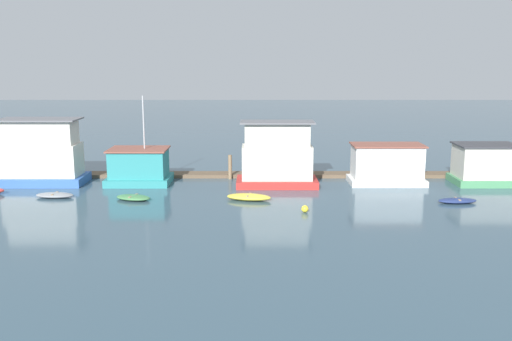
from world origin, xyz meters
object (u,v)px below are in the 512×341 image
dinghy_green (133,197)px  dinghy_yellow (249,197)px  dinghy_navy (457,201)px  mooring_post_far_right (230,167)px  dinghy_grey (55,195)px  houseboat_green (485,165)px  mooring_post_centre (289,170)px  houseboat_red (277,157)px  houseboat_white (387,165)px  buoy_yellow (305,209)px  houseboat_blue (41,155)px  houseboat_teal (139,167)px  mooring_post_far_left (416,168)px

dinghy_green → dinghy_yellow: (8.59, -0.10, 0.06)m
dinghy_navy → mooring_post_far_right: (-16.88, 8.43, 0.88)m
dinghy_grey → dinghy_yellow: bearing=-3.2°
houseboat_green → dinghy_grey: bearing=-171.8°
dinghy_navy → mooring_post_centre: size_ratio=1.86×
dinghy_grey → mooring_post_far_right: (12.95, 6.75, 0.88)m
houseboat_red → mooring_post_far_right: 4.93m
houseboat_white → houseboat_green: houseboat_green is taller
dinghy_navy → buoy_yellow: bearing=-167.3°
houseboat_blue → dinghy_grey: (2.66, -4.94, -2.27)m
dinghy_green → dinghy_navy: size_ratio=1.05×
dinghy_green → dinghy_navy: dinghy_green is taller
houseboat_blue → dinghy_grey: 6.05m
houseboat_white → buoy_yellow: (-7.59, -9.18, -1.36)m
houseboat_red → mooring_post_centre: size_ratio=4.29×
buoy_yellow → houseboat_blue: bearing=156.6°
houseboat_teal → houseboat_red: 11.59m
houseboat_white → houseboat_green: size_ratio=1.19×
houseboat_white → dinghy_navy: (3.70, -6.63, -1.43)m
houseboat_blue → mooring_post_centre: 20.93m
mooring_post_far_right → mooring_post_far_left: mooring_post_far_right is taller
dinghy_grey → mooring_post_far_left: 29.89m
houseboat_blue → dinghy_navy: size_ratio=2.46×
houseboat_teal → houseboat_blue: bearing=-179.3°
houseboat_green → buoy_yellow: (-15.81, -9.16, -1.37)m
houseboat_white → mooring_post_far_left: size_ratio=3.19×
mooring_post_far_right → buoy_yellow: bearing=-63.0°
mooring_post_far_left → houseboat_blue: bearing=-176.7°
houseboat_red → dinghy_green: bearing=-155.9°
dinghy_navy → mooring_post_centre: 14.43m
houseboat_green → dinghy_green: 28.86m
buoy_yellow → dinghy_navy: bearing=12.7°
mooring_post_far_right → buoy_yellow: size_ratio=4.30×
dinghy_navy → dinghy_grey: bearing=176.8°
houseboat_red → houseboat_white: bearing=5.1°
houseboat_green → dinghy_green: bearing=-168.7°
houseboat_teal → mooring_post_centre: 12.85m
dinghy_green → mooring_post_far_left: (23.02, 7.47, 0.79)m
houseboat_green → dinghy_grey: 34.73m
houseboat_green → mooring_post_far_left: bearing=161.0°
dinghy_yellow → mooring_post_centre: size_ratio=2.26×
buoy_yellow → mooring_post_far_right: bearing=117.0°
buoy_yellow → houseboat_green: bearing=30.1°
houseboat_red → dinghy_yellow: 5.84m
dinghy_green → dinghy_yellow: dinghy_yellow is taller
dinghy_grey → dinghy_yellow: size_ratio=0.84×
dinghy_grey → mooring_post_far_left: (29.10, 6.75, 0.79)m
houseboat_blue → houseboat_green: size_ratio=1.35×
houseboat_blue → buoy_yellow: size_ratio=14.28×
houseboat_teal → houseboat_green: size_ratio=1.40×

